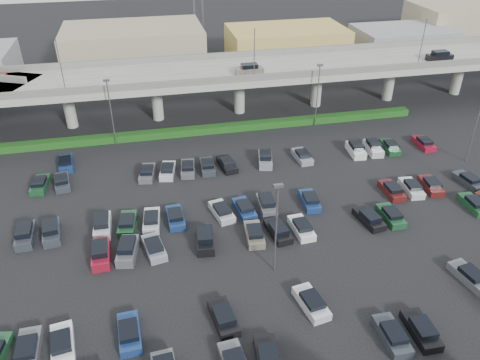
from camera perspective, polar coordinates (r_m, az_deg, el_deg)
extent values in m
plane|color=black|center=(54.58, 1.88, -5.32)|extent=(280.00, 280.00, 0.00)
cube|color=gray|center=(79.25, -3.71, 12.78)|extent=(150.00, 13.00, 1.10)
cube|color=#60605B|center=(73.07, -2.95, 12.02)|extent=(150.00, 0.50, 1.00)
cube|color=#60605B|center=(84.82, -4.42, 14.77)|extent=(150.00, 0.50, 1.00)
cylinder|color=gray|center=(80.75, -20.11, 8.30)|extent=(1.80, 1.80, 6.70)
cube|color=#60605B|center=(79.65, -20.53, 10.37)|extent=(2.60, 9.75, 0.50)
cylinder|color=gray|center=(79.87, -10.08, 9.52)|extent=(1.80, 1.80, 6.70)
cube|color=#60605B|center=(78.76, -10.30, 11.64)|extent=(2.60, 9.75, 0.50)
cylinder|color=gray|center=(81.43, -0.08, 10.45)|extent=(1.80, 1.80, 6.70)
cube|color=#60605B|center=(80.34, -0.08, 12.54)|extent=(2.60, 9.75, 0.50)
cylinder|color=gray|center=(85.28, 9.33, 11.03)|extent=(1.80, 1.80, 6.70)
cube|color=#60605B|center=(84.25, 9.52, 13.04)|extent=(2.60, 9.75, 0.50)
cylinder|color=gray|center=(91.15, 17.75, 11.31)|extent=(1.80, 1.80, 6.70)
cube|color=#60605B|center=(90.18, 18.08, 13.18)|extent=(2.60, 9.75, 0.50)
cylinder|color=gray|center=(98.67, 25.04, 11.36)|extent=(1.80, 1.80, 6.70)
cube|color=#60605B|center=(97.77, 25.46, 13.07)|extent=(2.60, 9.75, 0.50)
cube|color=#706857|center=(77.19, 1.15, 13.16)|extent=(4.40, 1.82, 1.05)
cube|color=black|center=(76.94, 1.15, 13.74)|extent=(2.60, 1.60, 0.65)
cube|color=black|center=(90.93, 23.14, 13.58)|extent=(4.40, 1.82, 1.05)
cube|color=black|center=(90.71, 23.25, 14.07)|extent=(2.60, 1.60, 0.65)
cylinder|color=#545459|center=(72.13, -20.99, 12.67)|extent=(0.14, 0.14, 8.00)
cylinder|color=#545459|center=(73.27, 1.75, 14.98)|extent=(0.14, 0.14, 8.00)
cylinder|color=#545459|center=(84.28, 21.28, 15.17)|extent=(0.14, 0.14, 8.00)
cube|color=#123F12|center=(75.36, -2.69, 6.27)|extent=(66.00, 1.60, 1.10)
cube|color=black|center=(40.85, 3.42, -20.93)|extent=(2.25, 4.56, 0.82)
cube|color=black|center=(40.23, 3.53, -20.61)|extent=(1.83, 2.45, 0.50)
cube|color=#30363E|center=(44.20, 18.01, -17.61)|extent=(1.87, 4.42, 0.82)
cube|color=black|center=(43.63, 18.28, -17.25)|extent=(1.63, 2.32, 0.50)
cube|color=black|center=(45.42, 21.18, -16.72)|extent=(1.92, 4.44, 0.82)
cube|color=black|center=(44.86, 21.47, -16.35)|extent=(1.65, 2.34, 0.50)
cube|color=#57595F|center=(44.87, -24.41, -18.40)|extent=(1.93, 4.44, 0.82)
cube|color=black|center=(44.29, -24.64, -18.06)|extent=(1.66, 2.34, 0.50)
cube|color=white|center=(44.23, -20.79, -18.26)|extent=(2.42, 4.61, 0.82)
cube|color=black|center=(43.64, -20.98, -17.92)|extent=(1.91, 2.50, 0.50)
cube|color=navy|center=(43.44, -13.32, -17.76)|extent=(2.09, 4.50, 0.82)
cube|color=black|center=(42.84, -13.43, -17.41)|extent=(1.74, 2.39, 0.50)
cube|color=black|center=(43.55, -2.02, -16.45)|extent=(2.37, 4.60, 0.82)
cube|color=black|center=(42.95, -1.98, -16.08)|extent=(1.88, 2.49, 0.50)
cube|color=silver|center=(45.20, 8.67, -14.63)|extent=(2.53, 4.64, 0.82)
cube|color=black|center=(44.62, 8.82, -14.25)|extent=(1.96, 2.53, 0.50)
cube|color=#57595F|center=(52.37, 26.18, -10.54)|extent=(2.51, 4.64, 0.82)
cube|color=black|center=(51.88, 26.47, -10.16)|extent=(1.95, 2.53, 0.50)
cube|color=maroon|center=(51.57, -16.59, -8.72)|extent=(1.91, 4.44, 1.05)
cube|color=black|center=(51.06, -16.72, -8.01)|extent=(1.66, 2.63, 0.65)
cube|color=#57595F|center=(51.31, -13.52, -8.41)|extent=(2.57, 4.65, 1.05)
cube|color=black|center=(50.79, -13.63, -7.71)|extent=(2.04, 2.84, 0.65)
cube|color=gray|center=(51.26, -10.42, -8.19)|extent=(2.64, 4.67, 0.82)
cube|color=black|center=(50.71, -10.47, -7.78)|extent=(2.02, 2.57, 0.50)
cube|color=black|center=(51.40, -4.27, -7.37)|extent=(2.27, 4.57, 1.05)
cube|color=black|center=(50.89, -4.31, -6.65)|extent=(1.86, 2.75, 0.65)
cube|color=#706857|center=(52.26, 1.74, -6.68)|extent=(2.17, 4.53, 0.82)
cube|color=black|center=(51.72, 1.80, -6.26)|extent=(1.78, 2.42, 0.50)
cube|color=black|center=(52.87, 4.65, -6.27)|extent=(2.39, 4.60, 0.82)
cube|color=black|center=(52.34, 4.74, -5.85)|extent=(1.90, 2.49, 0.50)
cube|color=white|center=(53.61, 7.49, -5.85)|extent=(2.09, 4.50, 0.82)
cube|color=black|center=(53.08, 7.60, -5.44)|extent=(1.74, 2.39, 0.50)
cube|color=black|center=(56.58, 15.44, -4.61)|extent=(2.49, 4.63, 0.82)
cube|color=black|center=(56.08, 15.62, -4.21)|extent=(1.94, 2.52, 0.50)
cube|color=#1A4A28|center=(57.80, 17.88, -4.21)|extent=(1.83, 4.40, 0.82)
cube|color=black|center=(57.31, 18.08, -3.81)|extent=(1.60, 2.30, 0.50)
cube|color=#1A4A28|center=(63.64, 26.59, -2.72)|extent=(1.94, 4.45, 0.82)
cube|color=black|center=(63.19, 26.83, -2.35)|extent=(1.66, 2.34, 0.50)
cube|color=#30363E|center=(57.04, -24.68, -6.21)|extent=(2.01, 4.48, 1.05)
cube|color=black|center=(56.58, -24.86, -5.55)|extent=(1.72, 2.67, 0.65)
cube|color=#30363E|center=(56.40, -21.97, -5.96)|extent=(2.33, 4.59, 1.05)
cube|color=black|center=(55.93, -22.13, -5.30)|extent=(1.90, 2.77, 0.65)
cube|color=silver|center=(55.51, -16.41, -5.43)|extent=(1.83, 4.41, 1.05)
cube|color=black|center=(55.04, -16.53, -4.74)|extent=(1.61, 2.60, 0.65)
cube|color=#1A4A28|center=(55.33, -13.56, -5.23)|extent=(2.35, 4.59, 0.82)
cube|color=black|center=(54.81, -13.64, -4.82)|extent=(1.87, 2.48, 0.50)
cube|color=silver|center=(55.23, -10.72, -4.92)|extent=(2.22, 4.55, 0.82)
cube|color=black|center=(54.70, -10.77, -4.51)|extent=(1.81, 2.44, 0.50)
cube|color=navy|center=(55.26, -7.87, -4.60)|extent=(1.99, 4.47, 0.82)
cube|color=black|center=(54.73, -7.90, -4.19)|extent=(1.69, 2.36, 0.50)
cube|color=silver|center=(55.72, -2.24, -3.93)|extent=(2.68, 4.68, 0.82)
cube|color=black|center=(55.20, -2.21, -3.51)|extent=(2.04, 2.58, 0.50)
cube|color=navy|center=(56.16, 0.53, -3.59)|extent=(2.31, 4.58, 0.82)
cube|color=black|center=(55.64, 0.58, -3.17)|extent=(1.85, 2.47, 0.50)
cube|color=#57595F|center=(56.66, 3.25, -3.15)|extent=(2.03, 4.48, 1.05)
cube|color=black|center=(56.19, 3.27, -2.46)|extent=(1.72, 2.67, 0.65)
cube|color=navy|center=(58.23, 8.48, -2.55)|extent=(2.14, 4.52, 0.82)
cube|color=black|center=(57.72, 8.60, -2.15)|extent=(1.77, 2.41, 0.50)
cube|color=#551716|center=(62.59, 17.99, -1.26)|extent=(1.88, 4.42, 0.82)
cube|color=black|center=(62.12, 18.17, -0.87)|extent=(1.63, 2.32, 0.50)
cube|color=silver|center=(63.93, 20.15, -0.96)|extent=(2.23, 4.55, 0.82)
cube|color=black|center=(63.47, 20.34, -0.57)|extent=(1.81, 2.44, 0.50)
cube|color=#551716|center=(65.36, 22.21, -0.67)|extent=(2.36, 4.59, 0.82)
cube|color=black|center=(64.91, 22.41, -0.29)|extent=(1.88, 2.48, 0.50)
cube|color=#30363E|center=(68.46, 26.07, -0.13)|extent=(2.41, 4.61, 0.82)
cube|color=black|center=(68.03, 26.28, 0.24)|extent=(1.91, 2.50, 0.50)
cube|color=#1A4A28|center=(66.07, -23.18, -0.54)|extent=(2.13, 4.52, 0.82)
cube|color=black|center=(65.59, -23.31, -0.16)|extent=(1.76, 2.41, 0.50)
cube|color=#30363E|center=(65.52, -20.84, -0.27)|extent=(2.45, 4.62, 0.82)
cube|color=black|center=(65.04, -20.96, 0.11)|extent=(1.92, 2.51, 0.50)
cube|color=#57595F|center=(64.46, -11.24, 0.81)|extent=(2.50, 4.64, 0.82)
cube|color=black|center=(63.97, -11.29, 1.20)|extent=(1.95, 2.53, 0.50)
cube|color=silver|center=(64.48, -8.81, 1.08)|extent=(2.61, 4.66, 0.82)
cube|color=black|center=(64.00, -8.84, 1.48)|extent=(2.00, 2.56, 0.50)
cube|color=#57595F|center=(64.62, -6.39, 1.35)|extent=(2.33, 4.58, 0.82)
cube|color=black|center=(64.14, -6.40, 1.75)|extent=(1.86, 2.47, 0.50)
cube|color=#30363E|center=(64.88, -3.98, 1.61)|extent=(2.05, 4.49, 0.82)
cube|color=black|center=(64.40, -3.97, 2.01)|extent=(1.72, 2.38, 0.50)
cube|color=black|center=(65.26, -1.59, 1.87)|extent=(2.45, 4.62, 0.82)
cube|color=black|center=(64.78, -1.57, 2.27)|extent=(1.92, 2.51, 0.50)
cube|color=gray|center=(66.28, 3.08, 2.46)|extent=(2.71, 4.69, 1.05)
cube|color=black|center=(65.89, 3.10, 3.08)|extent=(2.12, 2.88, 0.65)
cube|color=gray|center=(67.85, 7.58, 2.83)|extent=(2.07, 4.50, 0.82)
cube|color=black|center=(67.39, 7.67, 3.22)|extent=(1.73, 2.39, 0.50)
cube|color=white|center=(70.81, 13.92, 3.54)|extent=(2.21, 4.55, 1.05)
cube|color=black|center=(70.44, 14.00, 4.12)|extent=(1.83, 2.73, 0.65)
cube|color=silver|center=(72.00, 15.90, 3.72)|extent=(2.26, 4.56, 1.05)
cube|color=black|center=(71.64, 16.00, 4.30)|extent=(1.86, 2.75, 0.65)
cube|color=#1A4A28|center=(73.32, 17.81, 3.82)|extent=(2.25, 4.56, 0.82)
cube|color=black|center=(72.90, 17.96, 4.18)|extent=(1.82, 2.45, 0.50)
cube|color=maroon|center=(76.10, 21.45, 4.14)|extent=(1.96, 4.46, 0.82)
cube|color=black|center=(75.69, 21.61, 4.49)|extent=(1.67, 2.35, 0.50)
cube|color=navy|center=(69.82, -20.44, 1.85)|extent=(2.22, 4.55, 0.82)
cube|color=black|center=(69.36, -20.55, 2.22)|extent=(1.81, 2.44, 0.50)
cylinder|color=#545459|center=(72.30, 26.70, 5.53)|extent=(0.18, 0.18, 10.00)
cylinder|color=#545459|center=(71.99, -15.40, 7.77)|extent=(0.18, 0.18, 10.00)
cube|color=#545459|center=(70.16, -16.00, 11.60)|extent=(0.90, 0.38, 0.30)
cylinder|color=#545459|center=(76.71, 9.40, 9.97)|extent=(0.18, 0.18, 10.00)
cube|color=#545459|center=(75.00, 9.74, 13.63)|extent=(0.90, 0.38, 0.30)
cylinder|color=#545459|center=(45.44, 4.41, -6.20)|extent=(0.18, 0.18, 10.00)
cube|color=#545459|center=(42.48, 4.69, -0.71)|extent=(0.90, 0.38, 0.30)
cube|color=tan|center=(110.05, -12.82, 15.74)|extent=(30.00, 18.00, 8.00)
cube|color=#C5B44F|center=(111.32, 5.68, 16.25)|extent=(26.00, 15.00, 7.00)
cube|color=gray|center=(121.03, 19.23, 15.73)|extent=(22.00, 14.00, 6.00)
cube|color=tan|center=(136.92, 24.49, 17.07)|extent=(20.00, 16.00, 9.00)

